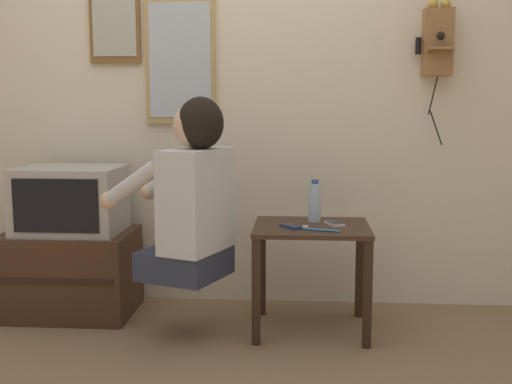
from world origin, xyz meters
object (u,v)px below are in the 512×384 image
object	(u,v)px
television	(71,200)
toothbrush	(318,229)
framed_picture	(114,13)
cell_phone_spare	(334,224)
water_bottle	(315,202)
wall_mirror	(180,61)
person	(191,194)
wall_phone_antique	(437,41)
cell_phone_held	(291,226)

from	to	relation	value
television	toothbrush	world-z (taller)	television
framed_picture	cell_phone_spare	world-z (taller)	framed_picture
toothbrush	cell_phone_spare	bearing A→B (deg)	-11.63
cell_phone_spare	framed_picture	bearing A→B (deg)	137.96
water_bottle	toothbrush	bearing A→B (deg)	-86.63
framed_picture	toothbrush	world-z (taller)	framed_picture
wall_mirror	toothbrush	world-z (taller)	wall_mirror
person	cell_phone_spare	world-z (taller)	person
wall_phone_antique	toothbrush	xyz separation A→B (m)	(-0.64, -0.54, -0.93)
person	water_bottle	bearing A→B (deg)	-44.03
person	water_bottle	xyz separation A→B (m)	(0.60, 0.27, -0.07)
wall_phone_antique	cell_phone_spare	size ratio (longest dim) A/B	5.68
framed_picture	toothbrush	bearing A→B (deg)	-27.29
person	cell_phone_held	distance (m)	0.52
wall_phone_antique	water_bottle	distance (m)	1.10
cell_phone_spare	toothbrush	bearing A→B (deg)	-140.99
wall_mirror	toothbrush	distance (m)	1.28
cell_phone_spare	toothbrush	xyz separation A→B (m)	(-0.08, -0.16, 0.00)
toothbrush	cell_phone_held	bearing A→B (deg)	78.40
wall_phone_antique	framed_picture	size ratio (longest dim) A/B	1.41
wall_phone_antique	person	bearing A→B (deg)	-155.48
wall_phone_antique	wall_mirror	distance (m)	1.41
water_bottle	cell_phone_held	bearing A→B (deg)	-123.90
wall_mirror	cell_phone_spare	xyz separation A→B (m)	(0.85, -0.43, -0.84)
person	wall_phone_antique	xyz separation A→B (m)	(1.25, 0.57, 0.76)
wall_phone_antique	water_bottle	world-z (taller)	wall_phone_antique
water_bottle	toothbrush	size ratio (longest dim) A/B	1.24
person	wall_mirror	size ratio (longest dim) A/B	1.25
wall_phone_antique	framed_picture	distance (m)	1.79
wall_phone_antique	toothbrush	size ratio (longest dim) A/B	4.43
cell_phone_spare	toothbrush	size ratio (longest dim) A/B	0.78
person	framed_picture	size ratio (longest dim) A/B	1.59
framed_picture	toothbrush	size ratio (longest dim) A/B	3.13
television	cell_phone_spare	xyz separation A→B (m)	(1.42, -0.15, -0.08)
wall_phone_antique	wall_mirror	bearing A→B (deg)	178.32
television	cell_phone_spare	size ratio (longest dim) A/B	3.96
wall_phone_antique	framed_picture	world-z (taller)	framed_picture
wall_mirror	toothbrush	size ratio (longest dim) A/B	3.99
wall_phone_antique	toothbrush	distance (m)	1.25
cell_phone_held	cell_phone_spare	bearing A→B (deg)	-13.91
cell_phone_spare	person	bearing A→B (deg)	172.09
television	water_bottle	distance (m)	1.32
cell_phone_spare	cell_phone_held	bearing A→B (deg)	179.24
wall_mirror	water_bottle	world-z (taller)	wall_mirror
person	cell_phone_spare	distance (m)	0.74
person	wall_phone_antique	bearing A→B (deg)	-43.91
television	cell_phone_spare	bearing A→B (deg)	-5.98
cell_phone_held	cell_phone_spare	size ratio (longest dim) A/B	0.99
wall_mirror	framed_picture	bearing A→B (deg)	179.51
person	toothbrush	world-z (taller)	person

